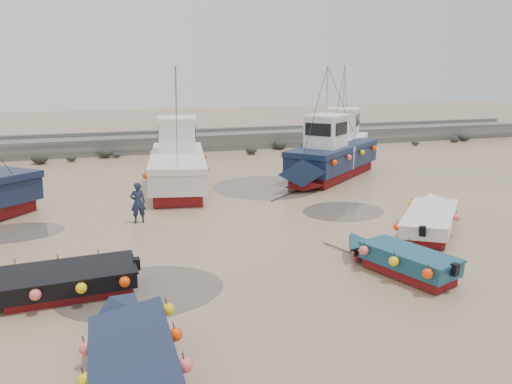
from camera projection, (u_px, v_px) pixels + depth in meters
ground at (260, 254)px, 17.11m from camera, size 120.00×120.00×0.00m
seawall at (176, 143)px, 37.41m from camera, size 60.00×4.92×1.50m
puddle_a at (141, 291)px, 14.25m from camera, size 4.78×4.78×0.01m
puddle_b at (343, 211)px, 22.06m from camera, size 3.69×3.69×0.01m
puddle_c at (7, 233)px, 19.16m from camera, size 4.22×4.22×0.01m
puddle_d at (267, 187)px, 26.48m from camera, size 5.71×5.71×0.01m
dinghy_1 at (137, 350)px, 10.35m from camera, size 2.19×6.08×1.43m
dinghy_2 at (399, 255)px, 15.41m from camera, size 2.55×4.94×1.43m
dinghy_3 at (432, 216)px, 19.50m from camera, size 5.05×5.53×1.43m
dinghy_4 at (56, 279)px, 13.74m from camera, size 5.91×2.05×1.43m
cabin_boat_1 at (177, 162)px, 26.25m from camera, size 3.97×11.06×6.22m
cabin_boat_2 at (329, 156)px, 28.05m from camera, size 8.73×7.58×6.22m
cabin_boat_3 at (341, 145)px, 31.71m from camera, size 6.63×8.67×6.22m
person at (139, 222)px, 20.50m from camera, size 0.66×0.48×1.70m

